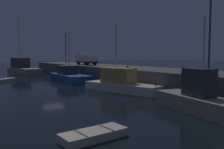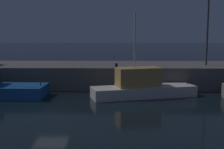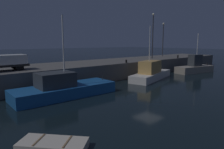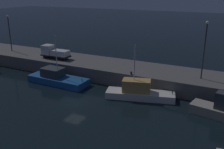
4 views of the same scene
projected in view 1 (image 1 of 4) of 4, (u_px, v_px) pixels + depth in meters
ground_plane at (53, 88)px, 31.04m from camera, size 320.00×320.00×0.00m
pier_quay at (128, 75)px, 37.61m from camera, size 68.75×8.31×2.42m
fishing_trawler_red at (198, 99)px, 17.78m from camera, size 8.17×3.78×7.09m
fishing_boat_blue at (69, 76)px, 39.77m from camera, size 10.49×3.68×8.09m
fishing_boat_white at (22, 68)px, 55.17m from camera, size 12.76×5.09×13.48m
fishing_boat_orange at (121, 83)px, 27.83m from camera, size 10.14×5.22×7.79m
dinghy_orange_near at (6, 80)px, 39.29m from camera, size 3.39×3.57×0.50m
rowboat_white_mid at (94, 135)px, 12.10m from camera, size 1.64×3.58×0.46m
lamp_post_west at (66, 45)px, 57.09m from camera, size 0.44×0.44×7.54m
lamp_post_east at (210, 25)px, 24.15m from camera, size 0.44×0.44×8.45m
utility_truck at (86, 59)px, 46.60m from camera, size 5.93×2.06×2.46m
dockworker at (92, 60)px, 52.37m from camera, size 0.41×0.41×1.59m
bollard_central at (128, 68)px, 31.24m from camera, size 0.28×0.28×0.47m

